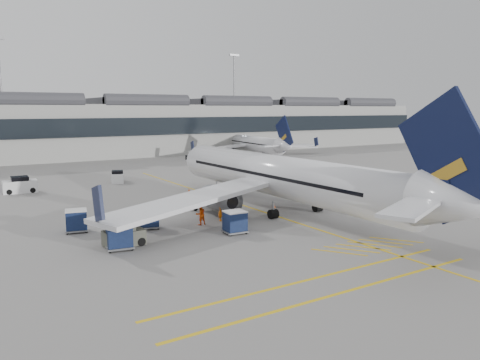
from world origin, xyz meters
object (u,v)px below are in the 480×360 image
ramp_agent_b (200,214)px  baggage_cart_a (235,221)px  ramp_agent_a (221,211)px  pushback_tug (124,236)px  belt_loader (208,203)px  airliner_main (284,178)px

ramp_agent_b → baggage_cart_a: bearing=100.9°
baggage_cart_a → ramp_agent_a: 4.58m
ramp_agent_a → pushback_tug: bearing=145.0°
belt_loader → pushback_tug: (-11.42, -8.10, 0.15)m
belt_loader → airliner_main: bearing=-16.5°
airliner_main → belt_loader: (-5.80, 4.93, -2.82)m
belt_loader → baggage_cart_a: size_ratio=2.58×
airliner_main → belt_loader: airliner_main is taller
belt_loader → baggage_cart_a: 9.87m
belt_loader → pushback_tug: 14.00m
pushback_tug → airliner_main: bearing=7.5°
ramp_agent_b → pushback_tug: (-7.73, -2.66, -0.24)m
airliner_main → baggage_cart_a: bearing=-152.1°
belt_loader → pushback_tug: bearing=-120.7°
ramp_agent_a → pushback_tug: (-9.98, -3.02, -0.18)m
belt_loader → ramp_agent_a: bearing=-81.9°
baggage_cart_a → pushback_tug: bearing=174.3°
belt_loader → ramp_agent_b: belt_loader is taller
pushback_tug → ramp_agent_a: bearing=14.0°
baggage_cart_a → pushback_tug: size_ratio=0.64×
baggage_cart_a → ramp_agent_b: bearing=108.0°
baggage_cart_a → ramp_agent_b: 4.19m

